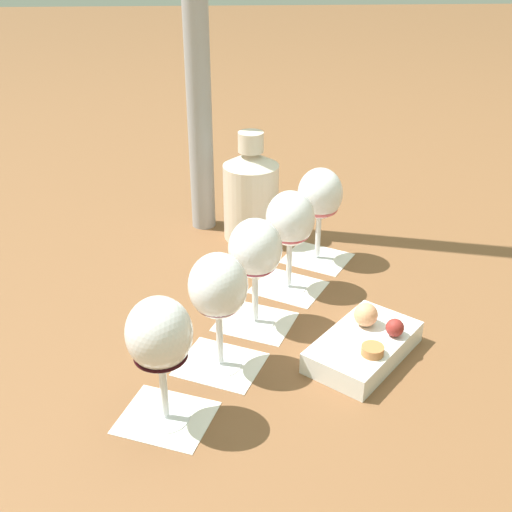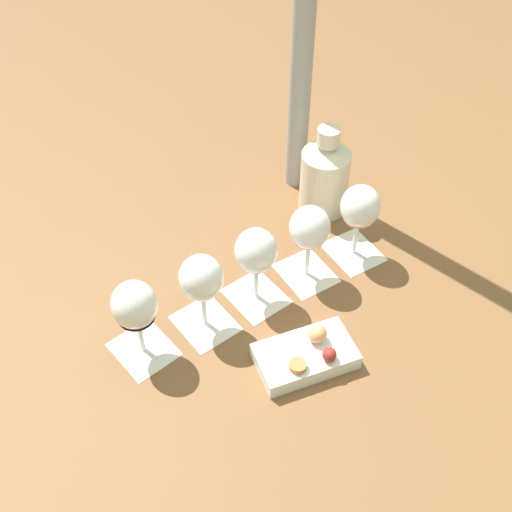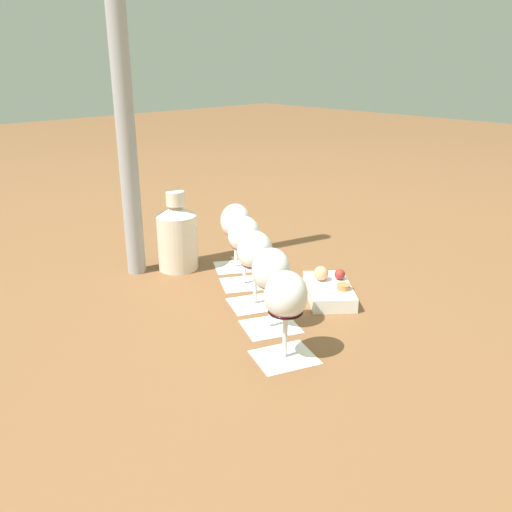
{
  "view_description": "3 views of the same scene",
  "coord_description": "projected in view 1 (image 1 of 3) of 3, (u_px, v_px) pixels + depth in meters",
  "views": [
    {
      "loc": [
        0.84,
        -0.04,
        0.56
      ],
      "look_at": [
        0.0,
        0.0,
        0.12
      ],
      "focal_mm": 45.0,
      "sensor_mm": 36.0,
      "label": 1
    },
    {
      "loc": [
        0.73,
        0.39,
        0.97
      ],
      "look_at": [
        0.0,
        0.0,
        0.12
      ],
      "focal_mm": 45.0,
      "sensor_mm": 36.0,
      "label": 2
    },
    {
      "loc": [
        0.82,
        -0.79,
        0.54
      ],
      "look_at": [
        0.0,
        0.0,
        0.12
      ],
      "focal_mm": 38.0,
      "sensor_mm": 36.0,
      "label": 3
    }
  ],
  "objects": [
    {
      "name": "wine_glass_0",
      "position": [
        320.0,
        198.0,
        1.13
      ],
      "size": [
        0.08,
        0.08,
        0.17
      ],
      "color": "white",
      "rests_on": "tasting_card_0"
    },
    {
      "name": "ceramic_vase",
      "position": [
        251.0,
        193.0,
        1.23
      ],
      "size": [
        0.11,
        0.11,
        0.21
      ],
      "color": "beige",
      "rests_on": "ground_plane"
    },
    {
      "name": "wine_glass_1",
      "position": [
        290.0,
        223.0,
        1.04
      ],
      "size": [
        0.08,
        0.08,
        0.17
      ],
      "color": "white",
      "rests_on": "tasting_card_1"
    },
    {
      "name": "wine_glass_4",
      "position": [
        159.0,
        339.0,
        0.76
      ],
      "size": [
        0.08,
        0.08,
        0.17
      ],
      "color": "white",
      "rests_on": "tasting_card_4"
    },
    {
      "name": "wine_glass_3",
      "position": [
        218.0,
        291.0,
        0.85
      ],
      "size": [
        0.08,
        0.08,
        0.17
      ],
      "color": "white",
      "rests_on": "tasting_card_3"
    },
    {
      "name": "ground_plane",
      "position": [
        255.0,
        322.0,
        1.0
      ],
      "size": [
        8.0,
        8.0,
        0.0
      ],
      "primitive_type": "plane",
      "color": "brown"
    },
    {
      "name": "tasting_card_2",
      "position": [
        253.0,
        323.0,
        1.0
      ],
      "size": [
        0.14,
        0.14,
        0.0
      ],
      "color": "silver",
      "rests_on": "ground_plane"
    },
    {
      "name": "snack_dish",
      "position": [
        365.0,
        344.0,
        0.92
      ],
      "size": [
        0.2,
        0.19,
        0.07
      ],
      "color": "white",
      "rests_on": "ground_plane"
    },
    {
      "name": "tasting_card_3",
      "position": [
        221.0,
        364.0,
        0.91
      ],
      "size": [
        0.14,
        0.14,
        0.0
      ],
      "color": "silver",
      "rests_on": "ground_plane"
    },
    {
      "name": "tasting_card_4",
      "position": [
        166.0,
        417.0,
        0.81
      ],
      "size": [
        0.13,
        0.14,
        0.0
      ],
      "color": "silver",
      "rests_on": "ground_plane"
    },
    {
      "name": "tasting_card_1",
      "position": [
        288.0,
        287.0,
        1.1
      ],
      "size": [
        0.14,
        0.15,
        0.0
      ],
      "color": "silver",
      "rests_on": "ground_plane"
    },
    {
      "name": "tasting_card_0",
      "position": [
        317.0,
        258.0,
        1.19
      ],
      "size": [
        0.14,
        0.15,
        0.0
      ],
      "color": "silver",
      "rests_on": "ground_plane"
    },
    {
      "name": "wine_glass_2",
      "position": [
        253.0,
        254.0,
        0.95
      ],
      "size": [
        0.08,
        0.08,
        0.17
      ],
      "color": "white",
      "rests_on": "tasting_card_2"
    }
  ]
}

